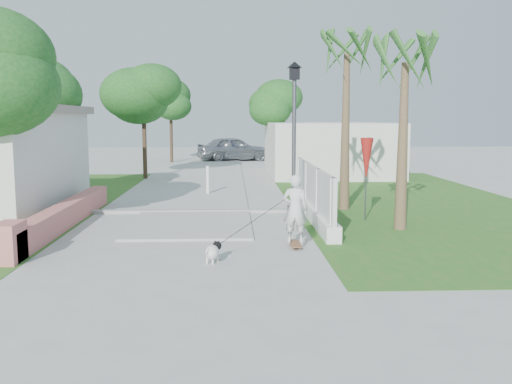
{
  "coord_description": "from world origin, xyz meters",
  "views": [
    {
      "loc": [
        1.1,
        -11.0,
        2.84
      ],
      "look_at": [
        1.67,
        2.37,
        1.1
      ],
      "focal_mm": 40.0,
      "sensor_mm": 36.0,
      "label": 1
    }
  ],
  "objects_px": {
    "patio_umbrella": "(366,160)",
    "skateboarder": "(259,219)",
    "dog": "(213,251)",
    "parked_car": "(233,149)",
    "bollard": "(208,179)",
    "street_lamp": "(294,132)"
  },
  "relations": [
    {
      "from": "street_lamp",
      "to": "parked_car",
      "type": "distance_m",
      "value": 21.62
    },
    {
      "from": "patio_umbrella",
      "to": "skateboarder",
      "type": "distance_m",
      "value": 4.89
    },
    {
      "from": "street_lamp",
      "to": "bollard",
      "type": "xyz_separation_m",
      "value": [
        -2.7,
        4.5,
        -1.84
      ]
    },
    {
      "from": "bollard",
      "to": "parked_car",
      "type": "height_order",
      "value": "parked_car"
    },
    {
      "from": "patio_umbrella",
      "to": "dog",
      "type": "distance_m",
      "value": 6.22
    },
    {
      "from": "parked_car",
      "to": "bollard",
      "type": "bearing_deg",
      "value": 159.96
    },
    {
      "from": "skateboarder",
      "to": "dog",
      "type": "xyz_separation_m",
      "value": [
        -0.95,
        -0.84,
        -0.49
      ]
    },
    {
      "from": "patio_umbrella",
      "to": "dog",
      "type": "height_order",
      "value": "patio_umbrella"
    },
    {
      "from": "skateboarder",
      "to": "parked_car",
      "type": "relative_size",
      "value": 0.44
    },
    {
      "from": "bollard",
      "to": "dog",
      "type": "height_order",
      "value": "bollard"
    },
    {
      "from": "bollard",
      "to": "dog",
      "type": "distance_m",
      "value": 9.99
    },
    {
      "from": "patio_umbrella",
      "to": "skateboarder",
      "type": "relative_size",
      "value": 1.1
    },
    {
      "from": "bollard",
      "to": "parked_car",
      "type": "xyz_separation_m",
      "value": [
        1.0,
        16.99,
        0.23
      ]
    },
    {
      "from": "bollard",
      "to": "skateboarder",
      "type": "distance_m",
      "value": 9.24
    },
    {
      "from": "patio_umbrella",
      "to": "skateboarder",
      "type": "bearing_deg",
      "value": -130.8
    },
    {
      "from": "patio_umbrella",
      "to": "parked_car",
      "type": "distance_m",
      "value": 22.79
    },
    {
      "from": "bollard",
      "to": "skateboarder",
      "type": "relative_size",
      "value": 0.52
    },
    {
      "from": "patio_umbrella",
      "to": "parked_car",
      "type": "relative_size",
      "value": 0.48
    },
    {
      "from": "street_lamp",
      "to": "skateboarder",
      "type": "distance_m",
      "value": 5.08
    },
    {
      "from": "skateboarder",
      "to": "parked_car",
      "type": "height_order",
      "value": "parked_car"
    },
    {
      "from": "patio_umbrella",
      "to": "skateboarder",
      "type": "xyz_separation_m",
      "value": [
        -3.13,
        -3.63,
        -0.97
      ]
    },
    {
      "from": "skateboarder",
      "to": "dog",
      "type": "relative_size",
      "value": 3.62
    }
  ]
}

